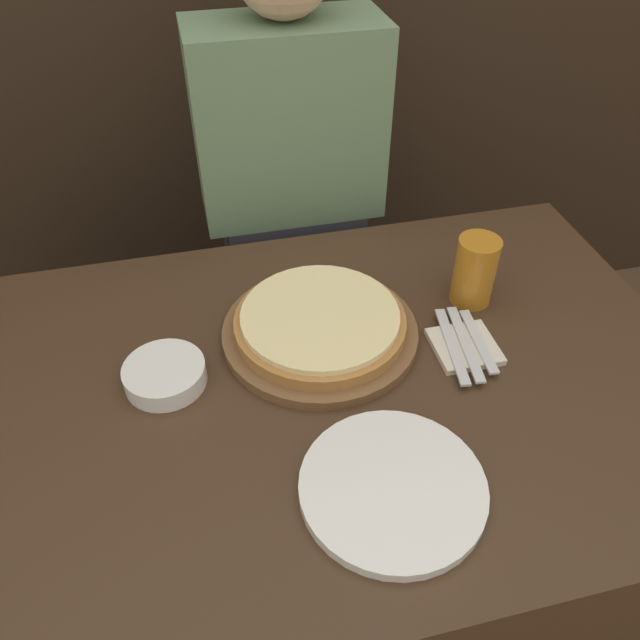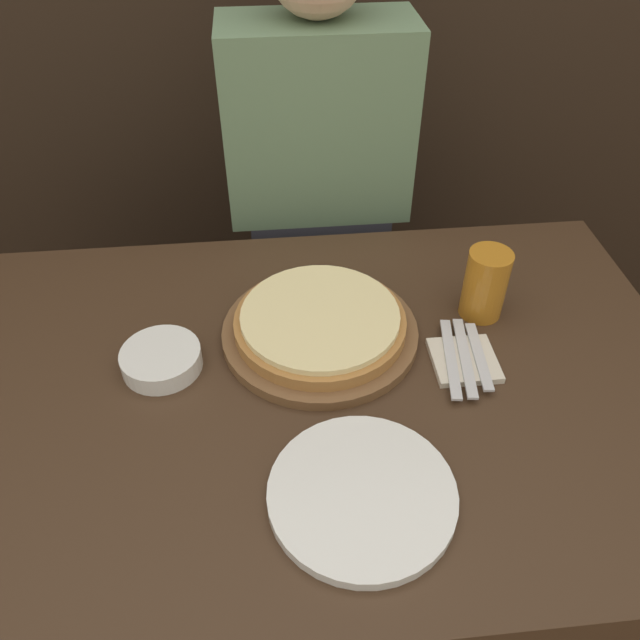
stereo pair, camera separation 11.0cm
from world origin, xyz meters
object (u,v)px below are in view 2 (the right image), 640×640
beer_glass (486,281)px  dinner_knife (465,357)px  fork (451,358)px  pizza_on_board (320,326)px  diner_person (318,229)px  spoon (479,356)px  dinner_plate (362,494)px  side_bowl (161,359)px

beer_glass → dinner_knife: size_ratio=0.71×
beer_glass → fork: size_ratio=0.71×
pizza_on_board → diner_person: bearing=84.9°
spoon → dinner_plate: bearing=-134.4°
spoon → diner_person: size_ratio=0.12×
side_bowl → spoon: bearing=-4.5°
beer_glass → dinner_knife: 0.16m
dinner_knife → spoon: 0.03m
fork → beer_glass: bearing=54.8°
side_bowl → diner_person: diner_person is taller
pizza_on_board → fork: 0.23m
dinner_plate → fork: (0.19, 0.25, 0.01)m
pizza_on_board → fork: pizza_on_board is taller
pizza_on_board → diner_person: 0.50m
pizza_on_board → spoon: 0.28m
dinner_knife → spoon: bearing=0.0°
pizza_on_board → fork: (0.22, -0.09, -0.01)m
side_bowl → diner_person: bearing=59.0°
side_bowl → spoon: (0.54, -0.04, -0.00)m
beer_glass → spoon: (-0.04, -0.13, -0.06)m
spoon → diner_person: 0.63m
fork → pizza_on_board: bearing=157.2°
dinner_knife → beer_glass: bearing=63.0°
pizza_on_board → beer_glass: beer_glass is taller
diner_person → dinner_plate: bearing=-91.3°
dinner_knife → fork: bearing=180.0°
dinner_knife → diner_person: size_ratio=0.14×
fork → diner_person: size_ratio=0.14×
side_bowl → spoon: side_bowl is taller
fork → spoon: (0.05, 0.00, 0.00)m
pizza_on_board → dinner_knife: pizza_on_board is taller
spoon → side_bowl: bearing=175.5°
dinner_plate → dinner_knife: 0.33m
fork → spoon: same height
dinner_plate → beer_glass: bearing=53.1°
beer_glass → diner_person: bearing=120.4°
dinner_plate → spoon: (0.24, 0.25, 0.01)m
fork → spoon: 0.05m
pizza_on_board → spoon: bearing=-18.8°
dinner_plate → side_bowl: 0.42m
pizza_on_board → dinner_plate: bearing=-85.7°
side_bowl → pizza_on_board: bearing=9.9°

